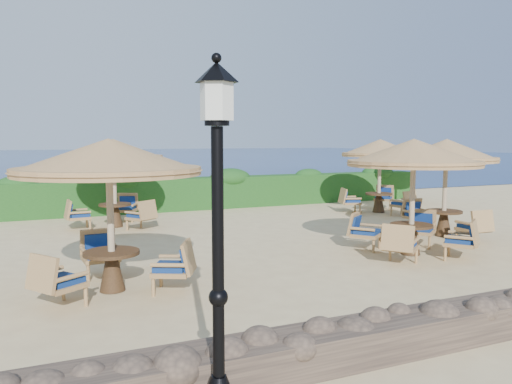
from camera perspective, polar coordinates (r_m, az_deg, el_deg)
name	(u,v)px	position (r m, az deg, el deg)	size (l,w,h in m)	color
ground	(310,243)	(12.92, 6.15, -5.80)	(120.00, 120.00, 0.00)	#D6BF87
sea	(85,157)	(81.28, -18.91, 3.82)	(160.00, 160.00, 0.00)	navy
hedge	(218,192)	(19.35, -4.35, -0.05)	(18.00, 0.90, 1.20)	#164315
lamp_post	(218,260)	(4.57, -4.36, -7.70)	(0.44, 0.44, 3.31)	black
extra_parasol	(415,151)	(21.44, 17.67, 4.48)	(2.30, 2.30, 2.41)	tan
cafe_set_0	(109,178)	(8.88, -16.43, 1.60)	(3.19, 3.19, 2.65)	tan
cafe_set_1	(413,173)	(11.84, 17.52, 2.05)	(3.01, 3.01, 2.65)	tan
cafe_set_2	(446,164)	(14.44, 20.88, 3.04)	(2.68, 2.82, 2.65)	tan
cafe_set_3	(114,163)	(15.55, -15.95, 3.23)	(2.96, 2.96, 2.65)	tan
cafe_set_4	(380,160)	(18.52, 13.96, 3.56)	(2.82, 2.82, 2.65)	tan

